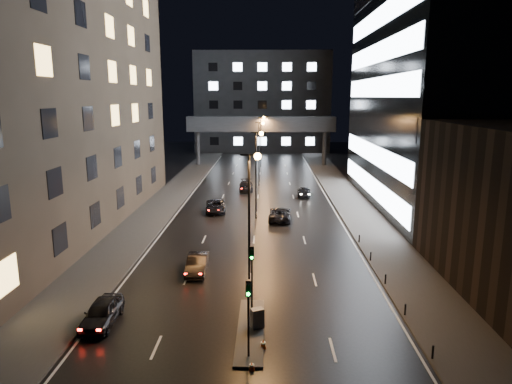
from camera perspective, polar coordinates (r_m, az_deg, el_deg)
ground at (r=64.91m, az=0.26°, el=-0.57°), size 160.00×160.00×0.00m
sidewalk_left at (r=61.56m, az=-11.56°, el=-1.43°), size 5.00×110.00×0.15m
sidewalk_right at (r=61.05m, az=11.98°, el=-1.56°), size 5.00×110.00×0.15m
building_left at (r=53.34m, az=-26.32°, el=17.18°), size 15.00×48.00×40.00m
building_right_glass at (r=64.52m, az=24.30°, el=18.46°), size 20.00×36.00×45.00m
building_far at (r=121.39m, az=0.82°, el=11.16°), size 34.00×14.00×25.00m
skybridge at (r=93.55m, az=0.63°, el=8.40°), size 30.00×3.00×10.00m
median_island at (r=28.94m, az=-0.69°, el=-16.82°), size 1.60×8.00×0.15m
traffic_signal_near at (r=29.93m, az=-0.53°, el=-9.44°), size 0.28×0.34×4.40m
traffic_signal_far at (r=24.88m, az=-0.96°, el=-14.04°), size 0.28×0.34×4.40m
bollard_row at (r=33.99m, az=16.93°, el=-12.12°), size 0.12×25.12×0.90m
streetlight_near at (r=32.27m, az=-0.58°, el=-1.52°), size 1.45×0.50×10.15m
streetlight_mid_a at (r=51.92m, az=0.18°, el=3.59°), size 1.45×0.50×10.15m
streetlight_mid_b at (r=71.77m, az=0.52°, el=5.88°), size 1.45×0.50×10.15m
streetlight_far at (r=91.69m, az=0.71°, el=7.18°), size 1.45×0.50×10.15m
car_away_a at (r=30.92m, az=-18.69°, el=-14.08°), size 1.84×4.50×1.53m
car_away_b at (r=37.50m, az=-7.36°, el=-8.90°), size 1.72×4.51×1.47m
car_away_c at (r=56.39m, az=-5.09°, el=-1.79°), size 2.92×5.36×1.43m
car_away_d at (r=68.80m, az=-1.25°, el=0.75°), size 2.29×5.11×1.45m
car_toward_a at (r=52.60m, az=3.01°, el=-2.73°), size 2.76×5.44×1.47m
car_toward_b at (r=65.47m, az=6.00°, el=0.04°), size 2.12×4.54×1.28m
utility_cabinet at (r=28.78m, az=0.15°, el=-15.47°), size 0.90×0.79×1.21m
cone_a at (r=27.13m, az=0.90°, el=-18.43°), size 0.37×0.37×0.56m
cone_b at (r=25.37m, az=-0.53°, el=-20.91°), size 0.35×0.35×0.46m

